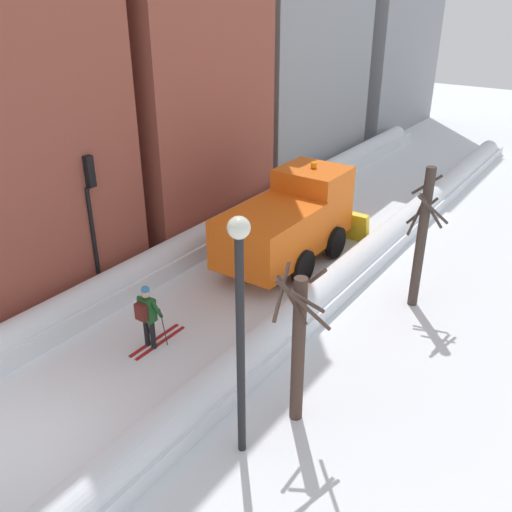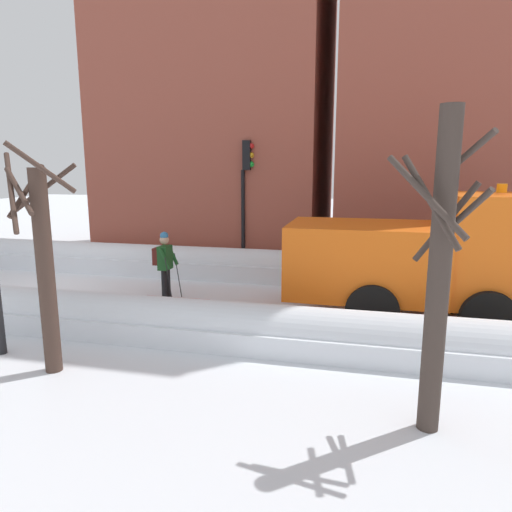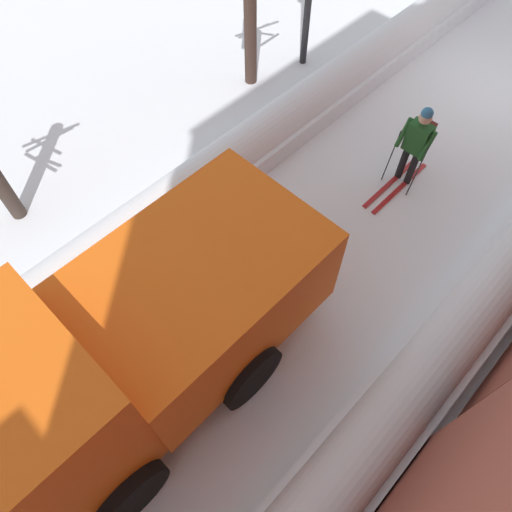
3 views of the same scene
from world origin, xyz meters
name	(u,v)px [view 1 (image 1 of 3)]	position (x,y,z in m)	size (l,w,h in m)	color
ground_plane	(279,259)	(0.00, 10.00, 0.00)	(80.00, 80.00, 0.00)	white
snowbank_left	(219,231)	(-2.63, 10.00, 0.41)	(1.10, 36.00, 0.97)	white
snowbank_right	(349,270)	(2.63, 10.00, 0.35)	(1.10, 36.00, 0.90)	white
building_concrete_far	(261,44)	(-7.39, 19.73, 5.83)	(7.99, 9.06, 11.66)	gray
plow_truck	(291,220)	(0.33, 10.17, 1.48)	(3.20, 5.98, 3.12)	orange
skier	(148,314)	(-0.02, 3.79, 1.00)	(0.62, 1.80, 1.81)	black
traffic_light_pole	(91,199)	(-3.33, 5.13, 2.99)	(0.28, 0.42, 4.25)	black
street_lamp	(240,313)	(4.02, 2.28, 3.24)	(0.40, 0.40, 5.11)	black
bare_tree_near	(298,345)	(4.44, 3.70, 1.91)	(1.23, 1.32, 3.85)	#443129
bare_tree_mid	(422,236)	(4.82, 9.76, 2.19)	(1.14, 1.22, 4.19)	#3F332D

